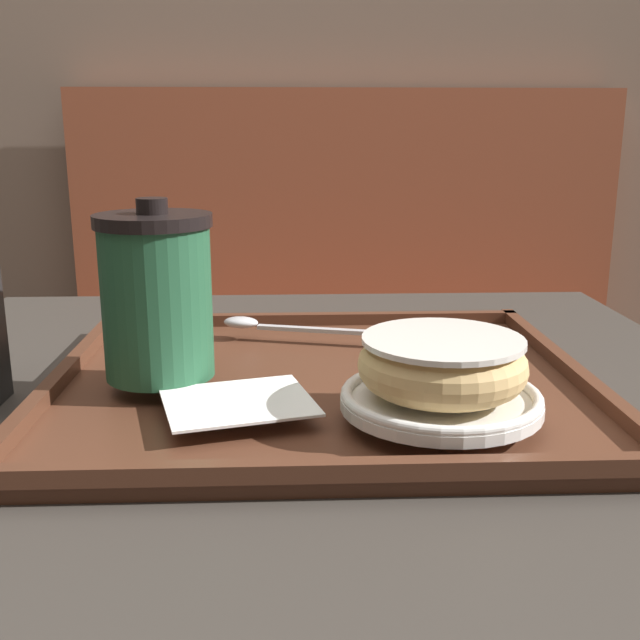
{
  "coord_description": "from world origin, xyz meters",
  "views": [
    {
      "loc": [
        -0.01,
        -0.6,
        0.92
      ],
      "look_at": [
        0.01,
        -0.0,
        0.77
      ],
      "focal_mm": 42.0,
      "sensor_mm": 36.0,
      "label": 1
    }
  ],
  "objects": [
    {
      "name": "serving_tray",
      "position": [
        0.01,
        -0.0,
        0.71
      ],
      "size": [
        0.44,
        0.38,
        0.02
      ],
      "color": "#512D1E",
      "rests_on": "cafe_table"
    },
    {
      "name": "napkin_paper",
      "position": [
        -0.05,
        -0.09,
        0.73
      ],
      "size": [
        0.12,
        0.11,
        0.0
      ],
      "rotation": [
        0.0,
        0.0,
        0.26
      ],
      "color": "white",
      "rests_on": "serving_tray"
    },
    {
      "name": "booth_bench",
      "position": [
        0.11,
        0.87,
        0.32
      ],
      "size": [
        1.15,
        0.44,
        1.0
      ],
      "color": "brown",
      "rests_on": "ground_plane"
    },
    {
      "name": "donut_chocolate_glazed",
      "position": [
        0.09,
        -0.1,
        0.76
      ],
      "size": [
        0.12,
        0.12,
        0.04
      ],
      "color": "#DBB270",
      "rests_on": "plate_with_chocolate_donut"
    },
    {
      "name": "coffee_cup_front",
      "position": [
        -0.12,
        -0.02,
        0.79
      ],
      "size": [
        0.09,
        0.09,
        0.14
      ],
      "color": "#235638",
      "rests_on": "serving_tray"
    },
    {
      "name": "plate_with_chocolate_donut",
      "position": [
        0.09,
        -0.1,
        0.73
      ],
      "size": [
        0.14,
        0.14,
        0.01
      ],
      "color": "white",
      "rests_on": "serving_tray"
    },
    {
      "name": "spoon",
      "position": [
        -0.03,
        0.12,
        0.73
      ],
      "size": [
        0.17,
        0.06,
        0.01
      ],
      "rotation": [
        0.0,
        0.0,
        2.89
      ],
      "color": "silver",
      "rests_on": "serving_tray"
    },
    {
      "name": "cafe_table",
      "position": [
        0.0,
        0.0,
        0.52
      ],
      "size": [
        0.77,
        0.77,
        0.7
      ],
      "color": "#38332D",
      "rests_on": "ground_plane"
    }
  ]
}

